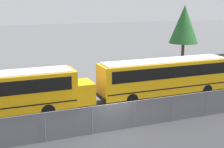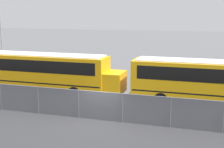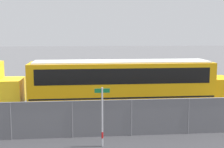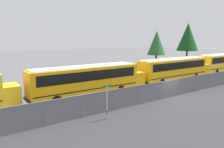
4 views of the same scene
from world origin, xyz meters
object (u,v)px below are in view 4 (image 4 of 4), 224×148
object	(u,v)px
school_bus_2	(175,68)
tree_1	(157,43)
school_bus_3	(223,61)
tree_0	(188,37)
school_bus_1	(89,79)
street_sign	(107,101)

from	to	relation	value
school_bus_2	tree_1	world-z (taller)	tree_1
school_bus_3	tree_0	world-z (taller)	tree_0
school_bus_3	tree_0	xyz separation A→B (m)	(7.99, 13.66, 4.56)
school_bus_3	school_bus_2	bearing A→B (deg)	-177.70
school_bus_2	tree_1	distance (m)	18.93
school_bus_3	tree_0	bearing A→B (deg)	59.67
school_bus_2	school_bus_3	size ratio (longest dim) A/B	1.00
school_bus_1	school_bus_3	world-z (taller)	same
tree_1	street_sign	bearing A→B (deg)	-142.83
street_sign	school_bus_1	bearing A→B (deg)	72.52
tree_0	tree_1	world-z (taller)	tree_0
tree_0	tree_1	xyz separation A→B (m)	(-10.81, 0.40, -1.39)
school_bus_1	street_sign	world-z (taller)	school_bus_1
school_bus_1	tree_1	size ratio (longest dim) A/B	1.73
tree_1	school_bus_1	bearing A→B (deg)	-150.39
street_sign	tree_0	bearing A→B (deg)	28.24
tree_0	tree_1	bearing A→B (deg)	177.89
school_bus_1	school_bus_3	size ratio (longest dim) A/B	1.00
school_bus_2	school_bus_1	bearing A→B (deg)	-179.48
school_bus_1	tree_1	distance (m)	30.06
school_bus_3	tree_1	xyz separation A→B (m)	(-2.81, 14.06, 3.17)
street_sign	tree_0	world-z (taller)	tree_0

